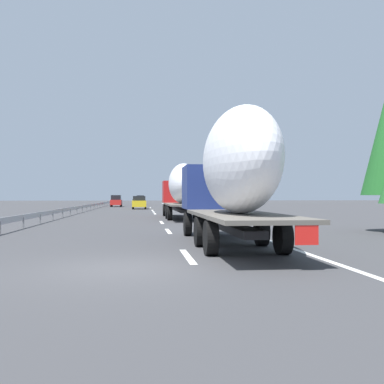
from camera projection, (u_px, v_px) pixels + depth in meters
name	position (u px, v px, depth m)	size (l,w,h in m)	color
ground_plane	(137.00, 212.00, 50.58)	(260.00, 260.00, 0.00)	#38383A
lane_stripe_0	(188.00, 256.00, 13.03)	(3.20, 0.20, 0.01)	white
lane_stripe_1	(168.00, 231.00, 22.37)	(3.20, 0.20, 0.01)	white
lane_stripe_2	(162.00, 222.00, 29.90)	(3.20, 0.20, 0.01)	white
lane_stripe_3	(155.00, 214.00, 44.71)	(3.20, 0.20, 0.01)	white
lane_stripe_4	(154.00, 212.00, 49.62)	(3.20, 0.20, 0.01)	white
lane_stripe_5	(152.00, 210.00, 55.14)	(3.20, 0.20, 0.01)	white
lane_stripe_6	(150.00, 208.00, 67.59)	(3.20, 0.20, 0.01)	white
edge_line_right	(182.00, 210.00, 56.17)	(110.00, 0.20, 0.01)	white
truck_lead	(182.00, 188.00, 35.09)	(12.99, 2.55, 4.22)	#B21919
truck_trailing	(232.00, 173.00, 15.52)	(12.03, 2.55, 4.61)	navy
car_yellow_coupe	(139.00, 202.00, 61.13)	(4.32, 1.90, 1.77)	gold
car_black_suv	(138.00, 201.00, 85.33)	(4.67, 1.90, 1.79)	black
car_red_compact	(116.00, 201.00, 74.37)	(4.42, 1.80, 1.93)	red
car_blue_sedan	(140.00, 200.00, 94.38)	(4.61, 1.73, 1.93)	#28479E
road_sign	(195.00, 193.00, 52.04)	(0.10, 0.90, 3.01)	gray
tree_0	(190.00, 186.00, 84.92)	(3.07, 3.07, 6.02)	#472D19
tree_1	(237.00, 183.00, 61.04)	(3.02, 3.02, 5.58)	#472D19
tree_2	(216.00, 179.00, 70.36)	(3.26, 3.26, 6.90)	#472D19
guardrail_median	(87.00, 206.00, 52.89)	(94.00, 0.10, 0.76)	#9EA0A5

